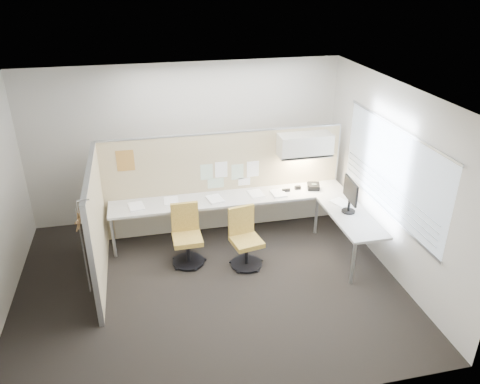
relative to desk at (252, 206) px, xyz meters
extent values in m
cube|color=black|center=(-0.93, -1.13, -0.61)|extent=(5.50, 4.50, 0.01)
cube|color=white|center=(-0.93, -1.13, 2.20)|extent=(5.50, 4.50, 0.01)
cube|color=beige|center=(-0.93, 1.12, 0.80)|extent=(5.50, 0.02, 2.80)
cube|color=beige|center=(-0.93, -3.38, 0.80)|extent=(5.50, 0.02, 2.80)
cube|color=beige|center=(1.82, -1.13, 0.80)|extent=(0.02, 4.50, 2.80)
cube|color=#A8B7C3|center=(1.79, -1.13, 0.95)|extent=(0.01, 2.80, 1.30)
cube|color=tan|center=(-0.38, 0.47, 0.27)|extent=(4.10, 0.06, 1.75)
cube|color=tan|center=(-2.43, -0.63, 0.27)|extent=(0.06, 2.20, 1.75)
cube|color=beige|center=(-0.33, 0.14, 0.11)|extent=(4.00, 0.60, 0.04)
cube|color=beige|center=(1.37, -0.89, 0.11)|extent=(0.60, 1.47, 0.04)
cube|color=beige|center=(-0.33, 0.41, -0.26)|extent=(3.90, 0.02, 0.64)
cylinder|color=#A5A8AA|center=(-2.28, -0.11, -0.26)|extent=(0.05, 0.05, 0.69)
cylinder|color=#A5A8AA|center=(1.12, -1.58, -0.26)|extent=(0.05, 0.05, 0.69)
cylinder|color=#A5A8AA|center=(1.12, -0.11, -0.26)|extent=(0.05, 0.05, 0.69)
cube|color=beige|center=(0.97, 0.26, 0.91)|extent=(0.90, 0.36, 0.38)
cube|color=#FFEABF|center=(0.97, 0.26, 0.70)|extent=(0.60, 0.06, 0.02)
cube|color=#8CBF8C|center=(-0.68, 0.44, 0.50)|extent=(0.21, 0.00, 0.28)
cube|color=white|center=(-0.43, 0.44, 0.52)|extent=(0.21, 0.00, 0.28)
cube|color=#8CBF8C|center=(-0.15, 0.44, 0.45)|extent=(0.21, 0.00, 0.28)
cube|color=white|center=(0.12, 0.44, 0.48)|extent=(0.21, 0.00, 0.28)
cube|color=#8CBF8C|center=(-0.53, 0.44, 0.28)|extent=(0.28, 0.00, 0.18)
cube|color=white|center=(-0.03, 0.44, 0.26)|extent=(0.21, 0.00, 0.14)
cube|color=#FF9F20|center=(-1.98, 0.44, 0.82)|extent=(0.28, 0.00, 0.35)
cylinder|color=black|center=(-1.16, -0.54, -0.57)|extent=(0.50, 0.50, 0.03)
cylinder|color=black|center=(-1.16, -0.54, -0.38)|extent=(0.06, 0.06, 0.38)
cube|color=#EABB57|center=(-1.16, -0.54, -0.16)|extent=(0.45, 0.45, 0.08)
cube|color=#EABB57|center=(-1.16, -0.33, 0.12)|extent=(0.42, 0.06, 0.48)
cylinder|color=black|center=(-0.28, -0.81, -0.57)|extent=(0.49, 0.49, 0.03)
cylinder|color=black|center=(-0.28, -0.81, -0.39)|extent=(0.06, 0.06, 0.38)
cube|color=#EABB57|center=(-0.28, -0.81, -0.17)|extent=(0.51, 0.51, 0.08)
cube|color=#EABB57|center=(-0.32, -0.60, 0.10)|extent=(0.42, 0.13, 0.47)
cylinder|color=black|center=(1.37, -0.76, 0.14)|extent=(0.21, 0.21, 0.02)
cylinder|color=black|center=(1.37, -0.76, 0.24)|extent=(0.04, 0.04, 0.19)
cube|color=black|center=(1.37, -0.76, 0.50)|extent=(0.07, 0.52, 0.34)
cube|color=black|center=(1.37, -0.76, 0.50)|extent=(0.04, 0.47, 0.30)
cube|color=black|center=(1.13, 0.14, 0.18)|extent=(0.24, 0.24, 0.12)
cylinder|color=black|center=(1.04, 0.16, 0.21)|extent=(0.08, 0.17, 0.04)
cube|color=black|center=(0.64, 0.15, 0.15)|extent=(0.14, 0.04, 0.05)
cube|color=black|center=(0.86, 0.20, 0.16)|extent=(0.10, 0.07, 0.06)
cube|color=silver|center=(-2.43, -1.60, 1.17)|extent=(0.14, 0.02, 0.02)
cylinder|color=silver|center=(-2.50, -1.60, 1.09)|extent=(0.02, 0.02, 0.14)
cube|color=#AD7F4C|center=(-2.50, -1.60, 0.96)|extent=(0.02, 0.38, 0.12)
cube|color=#AD7F4C|center=(-2.53, -1.57, 0.92)|extent=(0.02, 0.38, 0.12)
cube|color=gray|center=(-2.51, -1.65, 0.41)|extent=(0.01, 0.07, 0.95)
cube|color=white|center=(-1.88, 0.13, 0.14)|extent=(0.27, 0.33, 0.02)
cube|color=white|center=(-1.32, 0.20, 0.14)|extent=(0.24, 0.31, 0.02)
cube|color=white|center=(-0.61, 0.09, 0.15)|extent=(0.29, 0.34, 0.04)
cube|color=white|center=(0.11, 0.18, 0.13)|extent=(0.26, 0.32, 0.01)
cube|color=white|center=(0.49, 0.09, 0.14)|extent=(0.24, 0.31, 0.02)
cube|color=white|center=(1.37, -0.46, 0.14)|extent=(0.32, 0.36, 0.02)
camera|label=1|loc=(-1.71, -6.71, 3.63)|focal=35.00mm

